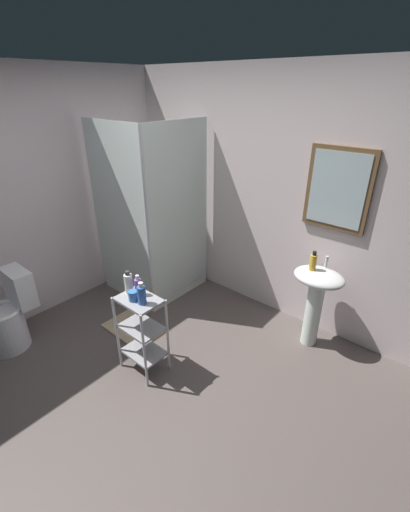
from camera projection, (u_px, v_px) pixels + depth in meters
The scene contains 14 objects.
ground_plane at pixel (144, 400), 2.79m from camera, with size 4.20×4.20×0.02m, color #564B48.
wall_back at pixel (274, 199), 3.47m from camera, with size 4.20×0.14×2.50m.
wall_left at pixel (8, 206), 3.29m from camera, with size 0.10×4.20×2.50m, color silver.
shower_stall at pixel (154, 256), 4.08m from camera, with size 0.92×0.92×2.00m.
pedestal_sink at pixel (316, 293), 3.15m from camera, with size 0.46×0.37×0.81m.
sink_faucet at pixel (326, 261), 3.10m from camera, with size 0.03×0.03×0.10m, color silver.
toilet at pixel (9, 318), 3.24m from camera, with size 0.37×0.49×0.76m.
storage_cart at pixel (142, 329), 2.91m from camera, with size 0.38×0.28×0.74m.
hand_soap_bottle at pixel (313, 262), 3.03m from camera, with size 0.06×0.06×0.18m.
lotion_bottle_white at pixel (129, 283), 2.81m from camera, with size 0.07×0.07×0.20m.
shampoo_bottle_blue at pixel (142, 295), 2.68m from camera, with size 0.07×0.07×0.19m.
conditioner_bottle_purple at pixel (138, 286), 2.80m from camera, with size 0.06×0.06×0.18m.
rinse_cup at pixel (133, 296), 2.73m from camera, with size 0.08×0.08×0.09m, color #3870B2.
bath_mat at pixel (134, 328), 3.58m from camera, with size 0.60×0.40×0.02m, color tan.
Camera 1 is at (1.65, -1.17, 2.30)m, focal length 23.94 mm.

